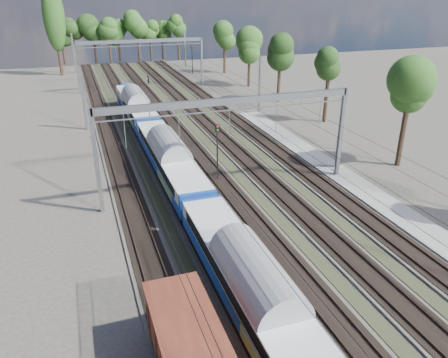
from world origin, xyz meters
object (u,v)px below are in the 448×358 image
object	(u,v)px
worker	(148,80)
signal_near	(217,146)
emu_train	(170,156)
signal_far	(192,56)

from	to	relation	value
worker	signal_near	xyz separation A→B (m)	(-1.80, -49.09, 2.79)
emu_train	signal_near	distance (m)	4.68
signal_near	worker	bearing A→B (deg)	86.16
worker	signal_near	distance (m)	49.20
emu_train	worker	xyz separation A→B (m)	(6.17, 47.73, -1.82)
signal_far	signal_near	bearing A→B (deg)	-107.12
emu_train	signal_far	distance (m)	58.25
signal_far	worker	bearing A→B (deg)	-149.12
emu_train	signal_near	size ratio (longest dim) A/B	11.38
emu_train	signal_near	world-z (taller)	signal_near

